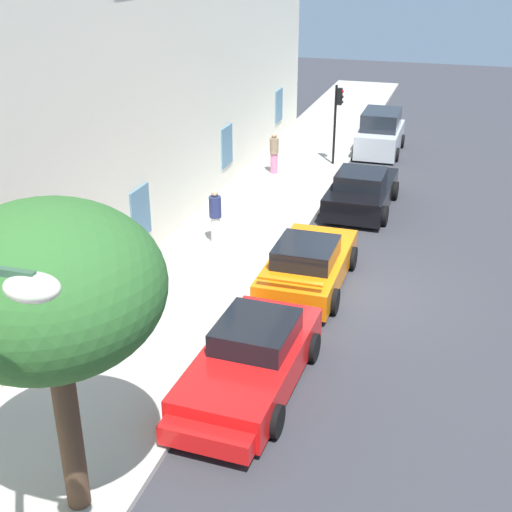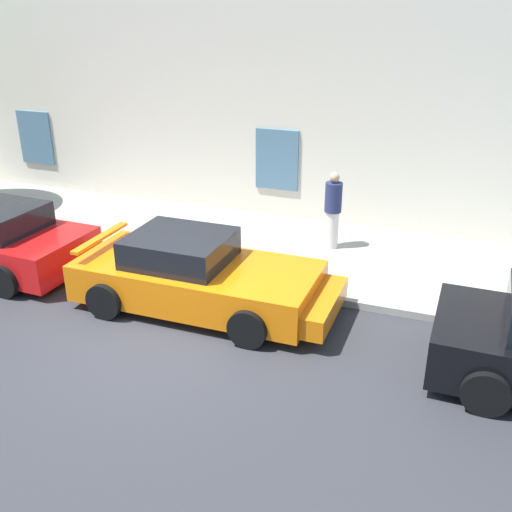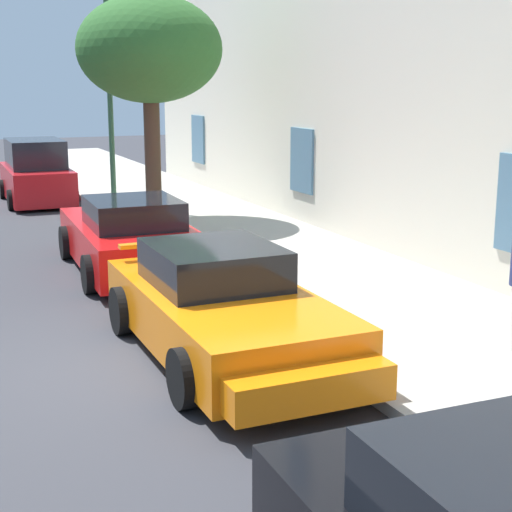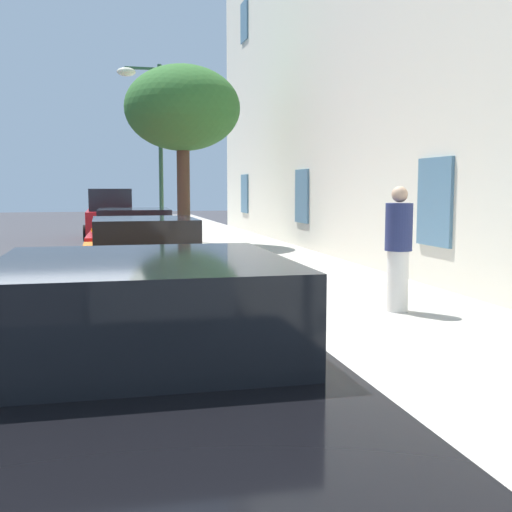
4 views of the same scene
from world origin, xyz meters
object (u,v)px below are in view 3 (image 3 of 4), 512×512
Objects in this scene: tree_near_kerb at (150,51)px; street_lamp at (92,56)px; sportscar_yellow_flank at (227,313)px; sportscar_red_lead at (128,237)px; hatchback_parked at (36,174)px.

street_lamp is at bearing -159.52° from tree_near_kerb.
sportscar_yellow_flank is at bearing -4.29° from street_lamp.
tree_near_kerb is 2.46m from street_lamp.
sportscar_red_lead is 1.02× the size of sportscar_yellow_flank.
tree_near_kerb is at bearing 157.60° from sportscar_red_lead.
street_lamp is (2.62, 1.19, 3.23)m from hatchback_parked.
tree_near_kerb reaches higher than sportscar_yellow_flank.
street_lamp is at bearing 24.37° from hatchback_parked.
hatchback_parked is 4.33m from street_lamp.
hatchback_parked is 0.69× the size of street_lamp.
sportscar_yellow_flank is at bearing -10.60° from tree_near_kerb.
sportscar_red_lead is at bearing -22.40° from tree_near_kerb.
sportscar_yellow_flank is 14.17m from hatchback_parked.
sportscar_yellow_flank is 0.85× the size of street_lamp.
tree_near_kerb is (-9.24, 1.73, 3.50)m from sportscar_yellow_flank.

